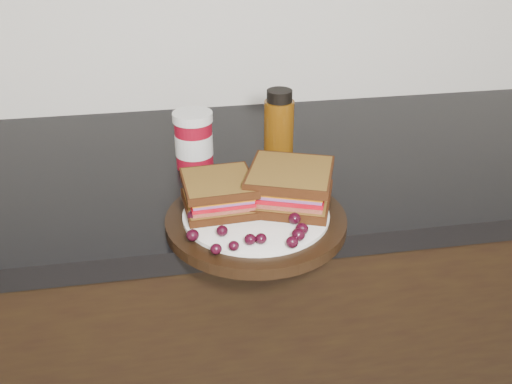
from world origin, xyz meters
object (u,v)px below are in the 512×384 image
(oil_bottle, at_px, (279,130))
(condiment_jar, at_px, (194,140))
(plate, at_px, (256,221))
(sandwich_left, at_px, (219,193))

(oil_bottle, bearing_deg, condiment_jar, 168.06)
(plate, bearing_deg, oil_bottle, 68.76)
(condiment_jar, height_order, oil_bottle, oil_bottle)
(sandwich_left, relative_size, oil_bottle, 0.71)
(sandwich_left, xyz_separation_m, condiment_jar, (-0.02, 0.20, 0.01))
(plate, distance_m, sandwich_left, 0.07)
(condiment_jar, bearing_deg, plate, -71.52)
(plate, relative_size, oil_bottle, 1.85)
(plate, height_order, oil_bottle, oil_bottle)
(plate, distance_m, condiment_jar, 0.25)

